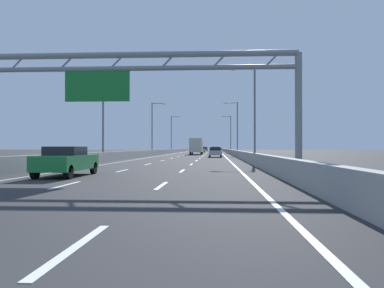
{
  "coord_description": "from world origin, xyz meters",
  "views": [
    {
      "loc": [
        3.78,
        -2.03,
        1.42
      ],
      "look_at": [
        -0.95,
        77.91,
        2.06
      ],
      "focal_mm": 37.2,
      "sensor_mm": 36.0,
      "label": 1
    }
  ],
  "objects_px": {
    "streetlamp_right_distant": "(230,132)",
    "blue_car": "(205,149)",
    "streetlamp_left_mid": "(105,108)",
    "red_car": "(193,149)",
    "streetlamp_left_distant": "(172,132)",
    "silver_car": "(215,152)",
    "yellow_car": "(202,150)",
    "streetlamp_right_far": "(236,125)",
    "sign_gantry": "(136,81)",
    "green_car": "(67,161)",
    "streetlamp_left_far": "(153,125)",
    "box_truck": "(196,146)",
    "streetlamp_right_mid": "(252,107)",
    "orange_car": "(215,150)"
  },
  "relations": [
    {
      "from": "streetlamp_right_distant",
      "to": "blue_car",
      "type": "height_order",
      "value": "streetlamp_right_distant"
    },
    {
      "from": "streetlamp_left_mid",
      "to": "red_car",
      "type": "xyz_separation_m",
      "value": [
        3.78,
        89.68,
        -4.68
      ]
    },
    {
      "from": "streetlamp_left_distant",
      "to": "streetlamp_right_distant",
      "type": "distance_m",
      "value": 14.93
    },
    {
      "from": "streetlamp_left_mid",
      "to": "silver_car",
      "type": "xyz_separation_m",
      "value": [
        11.23,
        16.01,
        -4.67
      ]
    },
    {
      "from": "yellow_car",
      "to": "streetlamp_right_far",
      "type": "bearing_deg",
      "value": -79.3
    },
    {
      "from": "sign_gantry",
      "to": "green_car",
      "type": "distance_m",
      "value": 5.34
    },
    {
      "from": "streetlamp_left_far",
      "to": "silver_car",
      "type": "xyz_separation_m",
      "value": [
        11.23,
        -15.4,
        -4.67
      ]
    },
    {
      "from": "streetlamp_left_far",
      "to": "box_truck",
      "type": "bearing_deg",
      "value": 37.26
    },
    {
      "from": "sign_gantry",
      "to": "green_car",
      "type": "height_order",
      "value": "sign_gantry"
    },
    {
      "from": "silver_car",
      "to": "streetlamp_right_distant",
      "type": "bearing_deg",
      "value": 85.48
    },
    {
      "from": "yellow_car",
      "to": "sign_gantry",
      "type": "bearing_deg",
      "value": -90.17
    },
    {
      "from": "streetlamp_right_mid",
      "to": "streetlamp_right_far",
      "type": "xyz_separation_m",
      "value": [
        0.0,
        31.41,
        0.0
      ]
    },
    {
      "from": "streetlamp_right_far",
      "to": "box_truck",
      "type": "height_order",
      "value": "streetlamp_right_far"
    },
    {
      "from": "orange_car",
      "to": "sign_gantry",
      "type": "bearing_deg",
      "value": -93.54
    },
    {
      "from": "streetlamp_right_mid",
      "to": "red_car",
      "type": "relative_size",
      "value": 2.31
    },
    {
      "from": "streetlamp_left_distant",
      "to": "orange_car",
      "type": "relative_size",
      "value": 2.15
    },
    {
      "from": "streetlamp_left_mid",
      "to": "silver_car",
      "type": "distance_m",
      "value": 20.1
    },
    {
      "from": "yellow_car",
      "to": "orange_car",
      "type": "bearing_deg",
      "value": -81.72
    },
    {
      "from": "streetlamp_right_mid",
      "to": "streetlamp_right_far",
      "type": "height_order",
      "value": "same"
    },
    {
      "from": "streetlamp_right_far",
      "to": "green_car",
      "type": "bearing_deg",
      "value": -101.79
    },
    {
      "from": "streetlamp_left_distant",
      "to": "red_car",
      "type": "xyz_separation_m",
      "value": [
        3.78,
        26.87,
        -4.68
      ]
    },
    {
      "from": "yellow_car",
      "to": "orange_car",
      "type": "relative_size",
      "value": 0.94
    },
    {
      "from": "streetlamp_right_distant",
      "to": "silver_car",
      "type": "distance_m",
      "value": 47.18
    },
    {
      "from": "blue_car",
      "to": "streetlamp_left_far",
      "type": "bearing_deg",
      "value": -96.3
    },
    {
      "from": "streetlamp_left_distant",
      "to": "streetlamp_right_mid",
      "type": "bearing_deg",
      "value": -76.63
    },
    {
      "from": "streetlamp_right_far",
      "to": "red_car",
      "type": "height_order",
      "value": "streetlamp_right_far"
    },
    {
      "from": "streetlamp_right_mid",
      "to": "streetlamp_left_distant",
      "type": "xyz_separation_m",
      "value": [
        -14.93,
        62.81,
        0.0
      ]
    },
    {
      "from": "streetlamp_left_distant",
      "to": "streetlamp_left_mid",
      "type": "bearing_deg",
      "value": -90.0
    },
    {
      "from": "sign_gantry",
      "to": "streetlamp_right_far",
      "type": "xyz_separation_m",
      "value": [
        7.77,
        51.07,
        0.55
      ]
    },
    {
      "from": "streetlamp_right_far",
      "to": "orange_car",
      "type": "height_order",
      "value": "streetlamp_right_far"
    },
    {
      "from": "red_car",
      "to": "green_car",
      "type": "xyz_separation_m",
      "value": [
        0.22,
        -110.67,
        0.04
      ]
    },
    {
      "from": "streetlamp_left_mid",
      "to": "orange_car",
      "type": "xyz_separation_m",
      "value": [
        11.18,
        45.36,
        -4.63
      ]
    },
    {
      "from": "sign_gantry",
      "to": "yellow_car",
      "type": "xyz_separation_m",
      "value": [
        0.27,
        90.77,
        -4.08
      ]
    },
    {
      "from": "streetlamp_left_far",
      "to": "orange_car",
      "type": "relative_size",
      "value": 2.15
    },
    {
      "from": "streetlamp_left_distant",
      "to": "green_car",
      "type": "xyz_separation_m",
      "value": [
        4.0,
        -83.8,
        -4.65
      ]
    },
    {
      "from": "streetlamp_left_far",
      "to": "green_car",
      "type": "bearing_deg",
      "value": -85.64
    },
    {
      "from": "streetlamp_left_mid",
      "to": "box_truck",
      "type": "xyz_separation_m",
      "value": [
        7.55,
        37.15,
        -3.7
      ]
    },
    {
      "from": "streetlamp_left_distant",
      "to": "yellow_car",
      "type": "distance_m",
      "value": 12.07
    },
    {
      "from": "box_truck",
      "to": "streetlamp_left_mid",
      "type": "bearing_deg",
      "value": -101.49
    },
    {
      "from": "sign_gantry",
      "to": "orange_car",
      "type": "distance_m",
      "value": 65.27
    },
    {
      "from": "streetlamp_right_far",
      "to": "streetlamp_right_mid",
      "type": "bearing_deg",
      "value": -90.0
    },
    {
      "from": "streetlamp_right_mid",
      "to": "blue_car",
      "type": "distance_m",
      "value": 100.09
    },
    {
      "from": "streetlamp_right_far",
      "to": "green_car",
      "type": "xyz_separation_m",
      "value": [
        -10.94,
        -52.4,
        -4.65
      ]
    },
    {
      "from": "streetlamp_right_distant",
      "to": "blue_car",
      "type": "distance_m",
      "value": 37.91
    },
    {
      "from": "orange_car",
      "to": "green_car",
      "type": "xyz_separation_m",
      "value": [
        -7.18,
        -66.35,
        -0.02
      ]
    },
    {
      "from": "box_truck",
      "to": "streetlamp_right_distant",
      "type": "bearing_deg",
      "value": 73.96
    },
    {
      "from": "streetlamp_left_mid",
      "to": "silver_car",
      "type": "bearing_deg",
      "value": 54.95
    },
    {
      "from": "red_car",
      "to": "green_car",
      "type": "height_order",
      "value": "green_car"
    },
    {
      "from": "silver_car",
      "to": "orange_car",
      "type": "bearing_deg",
      "value": 90.1
    },
    {
      "from": "sign_gantry",
      "to": "yellow_car",
      "type": "distance_m",
      "value": 90.87
    }
  ]
}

